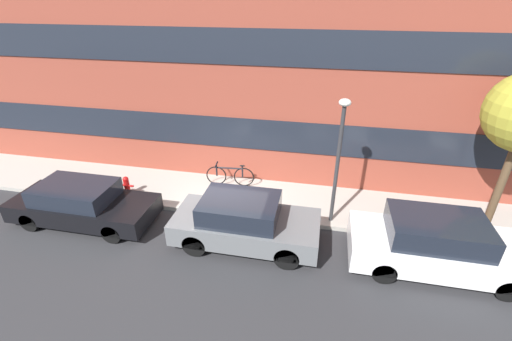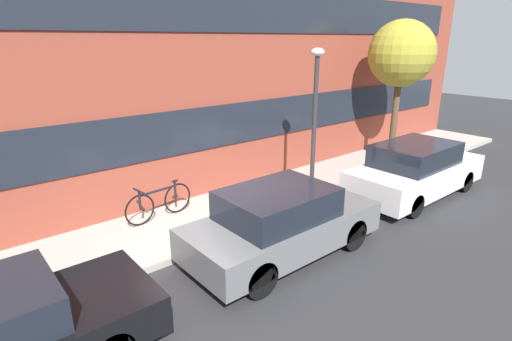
{
  "view_description": "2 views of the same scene",
  "coord_description": "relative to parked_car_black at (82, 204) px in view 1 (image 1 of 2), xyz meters",
  "views": [
    {
      "loc": [
        2.8,
        -8.5,
        6.31
      ],
      "look_at": [
        0.94,
        0.53,
        1.49
      ],
      "focal_mm": 24.0,
      "sensor_mm": 36.0,
      "label": 1
    },
    {
      "loc": [
        -3.94,
        -6.14,
        4.1
      ],
      "look_at": [
        1.43,
        0.31,
        1.32
      ],
      "focal_mm": 28.0,
      "sensor_mm": 36.0,
      "label": 2
    }
  ],
  "objects": [
    {
      "name": "parked_car_grey",
      "position": [
        5.05,
        -0.0,
        0.07
      ],
      "size": [
        4.0,
        1.73,
        1.41
      ],
      "color": "slate",
      "rests_on": "ground_plane"
    },
    {
      "name": "parked_car_white",
      "position": [
        10.01,
        -0.0,
        0.09
      ],
      "size": [
        4.37,
        1.72,
        1.49
      ],
      "color": "silver",
      "rests_on": "ground_plane"
    },
    {
      "name": "sidewalk_strip",
      "position": [
        4.11,
        2.25,
        -0.57
      ],
      "size": [
        28.0,
        2.4,
        0.14
      ],
      "color": "#A8A399",
      "rests_on": "ground_plane"
    },
    {
      "name": "fire_hydrant",
      "position": [
        0.58,
        1.5,
        -0.15
      ],
      "size": [
        0.48,
        0.27,
        0.68
      ],
      "color": "red",
      "rests_on": "sidewalk_strip"
    },
    {
      "name": "parked_car_black",
      "position": [
        0.0,
        0.0,
        0.0
      ],
      "size": [
        4.33,
        1.66,
        1.27
      ],
      "color": "black",
      "rests_on": "ground_plane"
    },
    {
      "name": "ground_plane",
      "position": [
        4.11,
        1.05,
        -0.64
      ],
      "size": [
        56.0,
        56.0,
        0.0
      ],
      "primitive_type": "plane",
      "color": "#2B2B2D"
    },
    {
      "name": "bicycle",
      "position": [
        3.85,
        2.81,
        -0.09
      ],
      "size": [
        1.71,
        0.44,
        0.83
      ],
      "rotation": [
        0.0,
        0.0,
        3.23
      ],
      "color": "black",
      "rests_on": "sidewalk_strip"
    },
    {
      "name": "lamp_post",
      "position": [
        7.42,
        1.39,
        1.89
      ],
      "size": [
        0.32,
        0.32,
        3.76
      ],
      "color": "#2D2D30",
      "rests_on": "sidewalk_strip"
    },
    {
      "name": "rowhouse_facade",
      "position": [
        4.11,
        3.89,
        3.73
      ],
      "size": [
        28.0,
        1.02,
        8.72
      ],
      "color": "brown",
      "rests_on": "ground_plane"
    }
  ]
}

